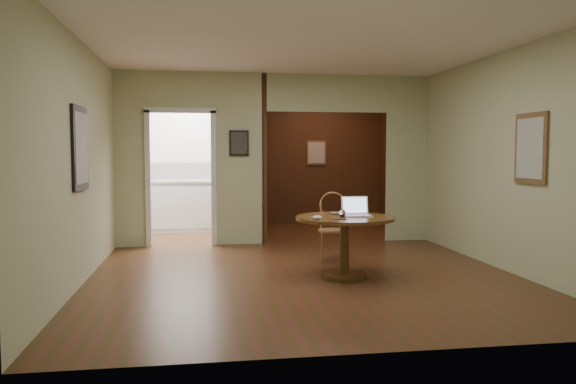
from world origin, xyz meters
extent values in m
plane|color=#462E14|center=(0.00, 0.00, 0.00)|extent=(5.00, 5.00, 0.00)
plane|color=white|center=(0.00, 0.00, 2.70)|extent=(5.00, 5.00, 0.00)
plane|color=#B6C196|center=(0.00, -2.50, 1.35)|extent=(5.00, 0.00, 5.00)
plane|color=#B6C196|center=(-2.50, 0.00, 1.35)|extent=(0.00, 5.00, 5.00)
plane|color=#B6C196|center=(2.50, 0.00, 1.35)|extent=(0.00, 5.00, 5.00)
cube|color=#B6C196|center=(-2.25, 2.50, 1.35)|extent=(0.50, 2.70, 0.04)
cube|color=#B6C196|center=(-0.60, 2.50, 1.35)|extent=(0.80, 2.70, 0.04)
cube|color=#B6C196|center=(2.15, 2.50, 1.35)|extent=(0.70, 2.70, 0.04)
plane|color=silver|center=(-1.35, 4.50, 1.35)|extent=(2.70, 0.00, 2.70)
plane|color=#371C10|center=(1.15, 5.00, 1.35)|extent=(2.70, 0.00, 2.70)
cube|color=#371C10|center=(-0.20, 3.75, 1.35)|extent=(0.08, 2.50, 2.70)
cube|color=black|center=(-2.48, 0.00, 1.50)|extent=(0.03, 0.70, 0.90)
cube|color=brown|center=(2.48, -0.50, 1.50)|extent=(0.03, 0.60, 0.80)
cube|color=black|center=(-0.60, 2.48, 1.60)|extent=(0.30, 0.03, 0.40)
cube|color=silver|center=(1.15, 4.98, 1.45)|extent=(0.40, 0.03, 0.50)
cube|color=white|center=(-1.35, 4.49, 1.10)|extent=(2.00, 0.02, 0.32)
cylinder|color=brown|center=(0.45, -0.05, 0.02)|extent=(0.53, 0.53, 0.05)
cylinder|color=brown|center=(0.45, -0.05, 0.35)|extent=(0.11, 0.11, 0.62)
cylinder|color=brown|center=(0.45, -0.05, 0.70)|extent=(1.14, 1.14, 0.04)
cylinder|color=#955F34|center=(0.53, 0.88, 0.42)|extent=(0.47, 0.47, 0.03)
cylinder|color=#955F34|center=(0.36, 0.77, 0.21)|extent=(0.03, 0.03, 0.42)
cylinder|color=#955F34|center=(0.63, 0.71, 0.21)|extent=(0.03, 0.03, 0.42)
cylinder|color=#955F34|center=(0.42, 1.04, 0.21)|extent=(0.03, 0.03, 0.42)
cylinder|color=#955F34|center=(0.69, 0.98, 0.21)|extent=(0.03, 0.03, 0.42)
cylinder|color=#955F34|center=(0.40, 1.05, 0.60)|extent=(0.02, 0.02, 0.34)
cylinder|color=#955F34|center=(0.71, 0.98, 0.60)|extent=(0.02, 0.02, 0.34)
torus|color=#955F34|center=(0.56, 1.02, 0.75)|extent=(0.36, 0.10, 0.36)
cube|color=white|center=(0.60, -0.06, 0.72)|extent=(0.33, 0.24, 0.02)
cube|color=silver|center=(0.60, -0.09, 0.73)|extent=(0.28, 0.13, 0.00)
cube|color=white|center=(0.60, 0.07, 0.83)|extent=(0.32, 0.07, 0.21)
cube|color=#8A93B0|center=(0.60, 0.06, 0.83)|extent=(0.28, 0.05, 0.18)
imported|color=#A8A8AC|center=(0.50, 0.16, 0.73)|extent=(0.32, 0.22, 0.02)
ellipsoid|color=white|center=(0.07, -0.30, 0.74)|extent=(0.12, 0.09, 0.05)
cylinder|color=#0B1450|center=(0.32, -0.36, 0.72)|extent=(0.15, 0.03, 0.01)
cube|color=white|center=(-1.35, 4.20, 0.45)|extent=(2.00, 0.55, 0.90)
cube|color=beige|center=(-1.35, 4.20, 0.92)|extent=(2.06, 0.60, 0.04)
sphere|color=#B20C0C|center=(-1.50, 3.91, 0.50)|extent=(0.03, 0.03, 0.03)
sphere|color=#B20C0C|center=(-0.50, 3.91, 0.50)|extent=(0.03, 0.03, 0.03)
ellipsoid|color=beige|center=(-0.55, 4.20, 1.10)|extent=(0.38, 0.36, 0.31)
camera|label=1|loc=(-1.19, -6.33, 1.45)|focal=35.00mm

